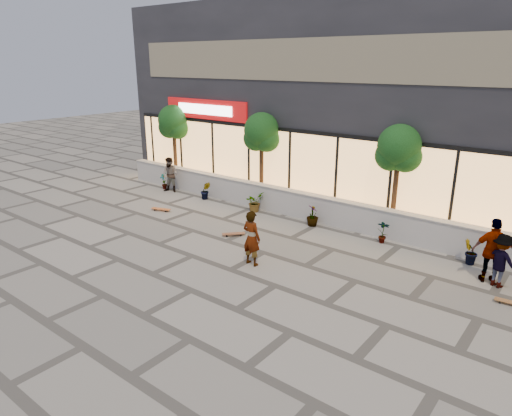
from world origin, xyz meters
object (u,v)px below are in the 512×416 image
Objects in this scene: skater_center at (252,238)px; skateboard_left at (161,209)px; skater_left at (170,175)px; skateboard_right_near at (510,302)px; tree_west at (173,124)px; skater_right_far at (501,261)px; tree_midwest at (262,134)px; skateboard_center at (234,234)px; tree_mideast at (399,151)px; skater_right_near at (493,251)px.

skateboard_left is at bearing -13.79° from skater_center.
skateboard_right_near is at bearing -24.54° from skater_left.
skater_center is (9.24, -5.36, -2.12)m from tree_west.
skater_center is 6.98m from skater_right_far.
tree_midwest is 5.28× the size of skateboard_center.
tree_midwest is 5.16× the size of skateboard_right_near.
tree_mideast is 4.51× the size of skateboard_left.
skater_center reaches higher than skater_right_far.
tree_west is 2.28× the size of skater_center.
tree_mideast is 5.11m from skater_right_far.
tree_west reaches higher than skater_right_near.
skater_right_far reaches higher than skateboard_left.
tree_mideast is 2.28× the size of skater_center.
tree_west is 11.50m from tree_mideast.
skateboard_center is at bearing -137.39° from tree_mideast.
tree_midwest reaches higher than skater_center.
tree_west is at bearing -33.71° from skater_right_near.
skateboard_center is 0.85× the size of skateboard_left.
tree_midwest is 2.36× the size of skater_left.
tree_west and tree_midwest have the same top height.
skateboard_center is at bearing -34.37° from skater_center.
skateboard_center is at bearing -65.86° from tree_midwest.
skateboard_left is at bearing 129.09° from skateboard_center.
tree_west is 2.08× the size of skater_right_near.
tree_west is 10.90m from skater_center.
skateboard_center reaches higher than skateboard_right_near.
tree_midwest is 1.00× the size of tree_mideast.
skateboard_right_near is (14.84, -1.79, -0.76)m from skater_left.
skater_center is 6.82m from skater_right_near.
tree_midwest reaches higher than skateboard_center.
tree_midwest is at bearing 180.00° from tree_mideast.
tree_midwest reaches higher than skateboard_right_near.
tree_west reaches higher than skateboard_left.
skater_right_near is at bearing -12.30° from tree_midwest.
tree_west is at bearing 164.06° from skateboard_right_near.
skater_center reaches higher than skateboard_center.
skater_center is 7.14m from skateboard_right_near.
tree_midwest is at bearing 158.43° from skateboard_right_near.
skateboard_center is (-1.99, 1.45, -0.78)m from skater_center.
tree_west is at bearing 180.00° from tree_midwest.
skater_right_near is at bearing -29.57° from tree_mideast.
skateboard_right_near is at bearing 139.10° from skater_right_far.
skater_left is at bearing -172.29° from tree_mideast.
tree_mideast is at bearing -111.04° from skater_center.
skater_left is at bearing -28.72° from skater_right_near.
skateboard_right_near is at bearing -35.34° from tree_mideast.
tree_west is 5.54m from skateboard_left.
tree_mideast is 2.57× the size of skater_right_far.
skater_right_near is 2.48× the size of skateboard_right_near.
tree_west reaches higher than skater_right_far.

